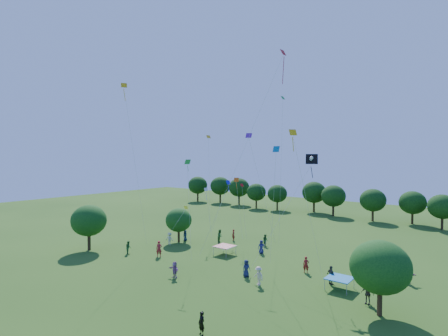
# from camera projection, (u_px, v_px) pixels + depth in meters

# --- Properties ---
(ground) EXTENTS (160.00, 160.00, 0.00)m
(ground) POSITION_uv_depth(u_px,v_px,m) (106.00, 323.00, 25.50)
(ground) COLOR #31581A
(near_tree_west) EXTENTS (4.48, 4.48, 5.89)m
(near_tree_west) POSITION_uv_depth(u_px,v_px,m) (89.00, 221.00, 45.27)
(near_tree_west) COLOR #422B19
(near_tree_west) RESTS_ON ground
(near_tree_north) EXTENTS (3.71, 3.71, 4.81)m
(near_tree_north) POSITION_uv_depth(u_px,v_px,m) (179.00, 220.00, 49.52)
(near_tree_north) COLOR #422B19
(near_tree_north) RESTS_ON ground
(near_tree_east) EXTENTS (4.51, 4.51, 5.80)m
(near_tree_east) POSITION_uv_depth(u_px,v_px,m) (380.00, 267.00, 26.66)
(near_tree_east) COLOR #422B19
(near_tree_east) RESTS_ON ground
(treeline) EXTENTS (88.01, 8.77, 6.77)m
(treeline) POSITION_uv_depth(u_px,v_px,m) (344.00, 196.00, 70.13)
(treeline) COLOR #422B19
(treeline) RESTS_ON ground
(tent_red_stripe) EXTENTS (2.20, 2.20, 1.10)m
(tent_red_stripe) POSITION_uv_depth(u_px,v_px,m) (225.00, 246.00, 43.27)
(tent_red_stripe) COLOR red
(tent_red_stripe) RESTS_ON ground
(tent_blue) EXTENTS (2.20, 2.20, 1.10)m
(tent_blue) POSITION_uv_depth(u_px,v_px,m) (339.00, 278.00, 31.97)
(tent_blue) COLOR #1C73B7
(tent_blue) RESTS_ON ground
(man_in_black) EXTENTS (0.68, 0.52, 1.61)m
(man_in_black) POSITION_uv_depth(u_px,v_px,m) (202.00, 323.00, 23.84)
(man_in_black) COLOR black
(man_in_black) RESTS_ON ground
(crowd_person_0) EXTENTS (0.77, 0.96, 1.72)m
(crowd_person_0) POSITION_uv_depth(u_px,v_px,m) (246.00, 268.00, 35.37)
(crowd_person_0) COLOR #1B214F
(crowd_person_0) RESTS_ON ground
(crowd_person_1) EXTENTS (0.73, 0.66, 1.65)m
(crowd_person_1) POSITION_uv_depth(u_px,v_px,m) (233.00, 235.00, 50.31)
(crowd_person_1) COLOR maroon
(crowd_person_1) RESTS_ON ground
(crowd_person_2) EXTENTS (0.90, 0.74, 1.61)m
(crowd_person_2) POSITION_uv_depth(u_px,v_px,m) (265.00, 240.00, 47.36)
(crowd_person_2) COLOR #235226
(crowd_person_2) RESTS_ON ground
(crowd_person_3) EXTENTS (1.21, 0.81, 1.70)m
(crowd_person_3) POSITION_uv_depth(u_px,v_px,m) (170.00, 239.00, 47.99)
(crowd_person_3) COLOR beige
(crowd_person_3) RESTS_ON ground
(crowd_person_4) EXTENTS (1.14, 0.95, 1.78)m
(crowd_person_4) POSITION_uv_depth(u_px,v_px,m) (331.00, 275.00, 33.20)
(crowd_person_4) COLOR #3C3930
(crowd_person_4) RESTS_ON ground
(crowd_person_5) EXTENTS (1.61, 0.81, 1.64)m
(crowd_person_5) POSITION_uv_depth(u_px,v_px,m) (175.00, 270.00, 35.04)
(crowd_person_5) COLOR #89528D
(crowd_person_5) RESTS_ON ground
(crowd_person_6) EXTENTS (0.94, 0.85, 1.68)m
(crowd_person_6) POSITION_uv_depth(u_px,v_px,m) (261.00, 247.00, 43.73)
(crowd_person_6) COLOR navy
(crowd_person_6) RESTS_ON ground
(crowd_person_7) EXTENTS (0.72, 0.58, 1.69)m
(crowd_person_7) POSITION_uv_depth(u_px,v_px,m) (306.00, 265.00, 36.56)
(crowd_person_7) COLOR maroon
(crowd_person_7) RESTS_ON ground
(crowd_person_8) EXTENTS (0.73, 1.02, 1.86)m
(crowd_person_8) POSITION_uv_depth(u_px,v_px,m) (220.00, 236.00, 49.32)
(crowd_person_8) COLOR #306029
(crowd_person_8) RESTS_ON ground
(crowd_person_9) EXTENTS (1.09, 1.23, 1.76)m
(crowd_person_9) POSITION_uv_depth(u_px,v_px,m) (359.00, 261.00, 37.68)
(crowd_person_9) COLOR #B1A08E
(crowd_person_9) RESTS_ON ground
(crowd_person_10) EXTENTS (1.00, 0.46, 1.70)m
(crowd_person_10) POSITION_uv_depth(u_px,v_px,m) (368.00, 294.00, 28.87)
(crowd_person_10) COLOR #474039
(crowd_person_10) RESTS_ON ground
(crowd_person_11) EXTENTS (1.66, 0.86, 1.69)m
(crowd_person_11) POSITION_uv_depth(u_px,v_px,m) (407.00, 274.00, 33.57)
(crowd_person_11) COLOR #8C5270
(crowd_person_11) RESTS_ON ground
(crowd_person_12) EXTENTS (0.84, 0.60, 1.53)m
(crowd_person_12) POSITION_uv_depth(u_px,v_px,m) (185.00, 235.00, 50.33)
(crowd_person_12) COLOR navy
(crowd_person_12) RESTS_ON ground
(crowd_person_13) EXTENTS (0.84, 0.82, 1.93)m
(crowd_person_13) POSITION_uv_depth(u_px,v_px,m) (159.00, 249.00, 42.32)
(crowd_person_13) COLOR maroon
(crowd_person_13) RESTS_ON ground
(crowd_person_14) EXTENTS (0.90, 0.73, 1.60)m
(crowd_person_14) POSITION_uv_depth(u_px,v_px,m) (128.00, 247.00, 43.68)
(crowd_person_14) COLOR #2B652C
(crowd_person_14) RESTS_ON ground
(crowd_person_15) EXTENTS (1.26, 0.81, 1.77)m
(crowd_person_15) POSITION_uv_depth(u_px,v_px,m) (258.00, 276.00, 33.04)
(crowd_person_15) COLOR beige
(crowd_person_15) RESTS_ON ground
(pirate_kite) EXTENTS (4.82, 5.20, 11.15)m
(pirate_kite) POSITION_uv_depth(u_px,v_px,m) (310.00, 161.00, 35.15)
(pirate_kite) COLOR black
(red_high_kite) EXTENTS (6.69, 7.37, 22.93)m
(red_high_kite) POSITION_uv_depth(u_px,v_px,m) (270.00, 88.00, 39.05)
(red_high_kite) COLOR red
(small_kite_0) EXTENTS (2.00, 1.18, 7.98)m
(small_kite_0) POSITION_uv_depth(u_px,v_px,m) (237.00, 186.00, 47.34)
(small_kite_0) COLOR #DE590D
(small_kite_1) EXTENTS (0.65, 3.44, 19.37)m
(small_kite_1) POSITION_uv_depth(u_px,v_px,m) (128.00, 117.00, 40.68)
(small_kite_1) COLOR #FCB40D
(small_kite_2) EXTENTS (1.59, 3.23, 4.70)m
(small_kite_2) POSITION_uv_depth(u_px,v_px,m) (182.00, 213.00, 43.34)
(small_kite_2) COLOR #E9F215
(small_kite_3) EXTENTS (2.03, 1.52, 10.56)m
(small_kite_3) POSITION_uv_depth(u_px,v_px,m) (188.00, 176.00, 38.02)
(small_kite_3) COLOR #1B9621
(small_kite_4) EXTENTS (1.25, 3.08, 7.33)m
(small_kite_4) POSITION_uv_depth(u_px,v_px,m) (227.00, 188.00, 51.47)
(small_kite_4) COLOR #1917E6
(small_kite_5) EXTENTS (1.75, 4.39, 13.65)m
(small_kite_5) POSITION_uv_depth(u_px,v_px,m) (253.00, 153.00, 41.35)
(small_kite_5) COLOR #651A9E
(small_kite_6) EXTENTS (1.61, 0.71, 6.56)m
(small_kite_6) POSITION_uv_depth(u_px,v_px,m) (207.00, 197.00, 47.90)
(small_kite_6) COLOR silver
(small_kite_7) EXTENTS (1.62, 1.29, 11.91)m
(small_kite_7) POSITION_uv_depth(u_px,v_px,m) (275.00, 168.00, 33.90)
(small_kite_7) COLOR #0B68A6
(small_kite_8) EXTENTS (0.54, 0.84, 7.32)m
(small_kite_8) POSITION_uv_depth(u_px,v_px,m) (243.00, 195.00, 45.80)
(small_kite_8) COLOR red
(small_kite_9) EXTENTS (1.53, 4.06, 13.20)m
(small_kite_9) POSITION_uv_depth(u_px,v_px,m) (298.00, 158.00, 29.71)
(small_kite_9) COLOR #F3B40C
(small_kite_10) EXTENTS (4.70, 5.16, 14.28)m
(small_kite_10) POSITION_uv_depth(u_px,v_px,m) (209.00, 153.00, 54.84)
(small_kite_10) COLOR gold
(small_kite_11) EXTENTS (0.62, 0.55, 18.26)m
(small_kite_11) POSITION_uv_depth(u_px,v_px,m) (282.00, 136.00, 42.81)
(small_kite_11) COLOR #198B2E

